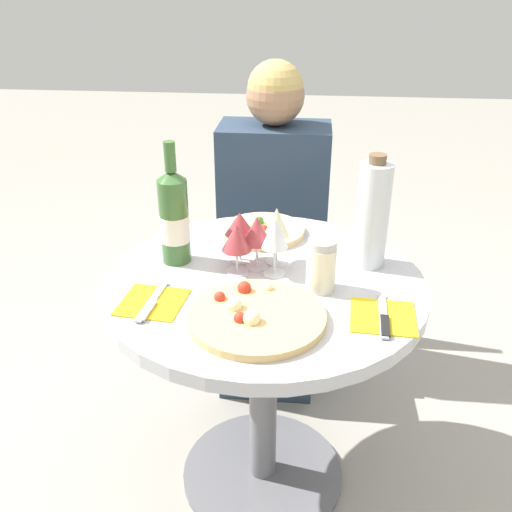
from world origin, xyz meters
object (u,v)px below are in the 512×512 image
dining_table (264,334)px  wine_bottle (174,217)px  tall_carafe (372,215)px  pizza_large (256,316)px  seated_diner (272,242)px  chair_behind_diner (274,254)px

dining_table → wine_bottle: bearing=162.3°
wine_bottle → tall_carafe: wine_bottle is taller
pizza_large → dining_table: bearing=89.4°
seated_diner → wine_bottle: 0.67m
chair_behind_diner → wine_bottle: size_ratio=2.49×
dining_table → seated_diner: 0.62m
chair_behind_diner → seated_diner: bearing=90.0°
tall_carafe → chair_behind_diner: bearing=114.7°
pizza_large → tall_carafe: 0.44m
dining_table → pizza_large: 0.27m
seated_diner → pizza_large: (0.02, -0.82, 0.20)m
dining_table → tall_carafe: (0.28, 0.11, 0.32)m
dining_table → seated_diner: size_ratio=0.72×
pizza_large → wine_bottle: (-0.25, 0.28, 0.12)m
tall_carafe → pizza_large: bearing=-132.0°
seated_diner → wine_bottle: seated_diner is taller
seated_diner → tall_carafe: 0.68m
dining_table → wine_bottle: wine_bottle is taller
chair_behind_diner → pizza_large: (0.02, -0.96, 0.32)m
pizza_large → chair_behind_diner: bearing=91.3°
seated_diner → tall_carafe: seated_diner is taller
seated_diner → tall_carafe: bearing=120.5°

